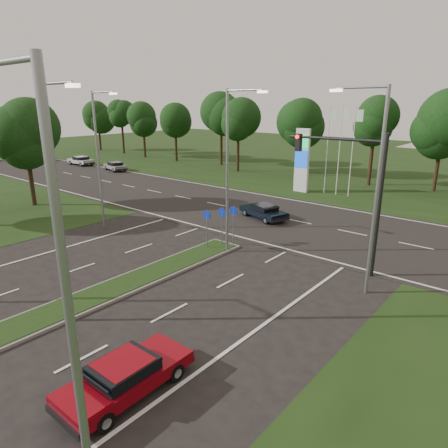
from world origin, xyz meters
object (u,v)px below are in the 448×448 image
Objects in this scene: red_sedan at (126,375)px; navy_sedan at (264,211)px; far_car_a at (115,166)px; far_car_c at (39,156)px; far_car_b at (81,160)px.

red_sedan is 0.95× the size of navy_sedan.
red_sedan is 41.82m from far_car_a.
navy_sedan is (-7.44, 18.03, -0.01)m from red_sedan.
red_sedan is 55.63m from far_car_c.
far_car_c is at bearing 98.91° from far_car_b.
red_sedan is 1.00× the size of far_car_a.
far_car_a is (-34.23, 24.03, -0.01)m from red_sedan.
far_car_b is at bearing 105.16° from far_car_a.
navy_sedan is 43.70m from far_car_c.
far_car_c is (-43.49, 4.34, 0.07)m from navy_sedan.
red_sedan is 0.99× the size of far_car_b.
far_car_c is at bearing 155.68° from red_sedan.
far_car_b is at bearing 149.73° from red_sedan.
red_sedan is at bearing -119.63° from far_car_b.
red_sedan is 48.09m from far_car_b.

